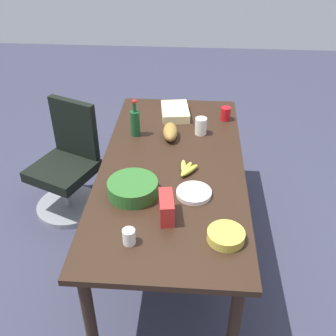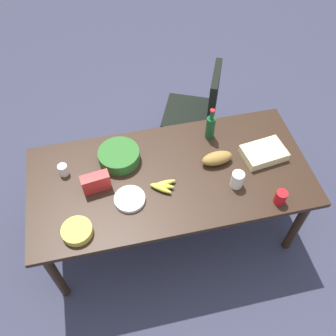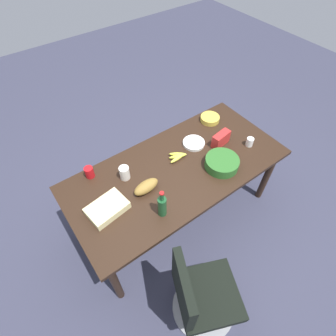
% 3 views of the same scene
% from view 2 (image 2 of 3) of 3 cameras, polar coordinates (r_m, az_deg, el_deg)
% --- Properties ---
extents(ground_plane, '(10.00, 10.00, 0.00)m').
position_cam_2_polar(ground_plane, '(3.40, 0.30, -9.05)').
color(ground_plane, '#37384C').
extents(conference_table, '(2.09, 0.99, 0.80)m').
position_cam_2_polar(conference_table, '(2.79, 0.36, -2.04)').
color(conference_table, black).
rests_on(conference_table, ground).
extents(office_chair, '(0.63, 0.63, 0.97)m').
position_cam_2_polar(office_chair, '(3.72, 4.10, 7.52)').
color(office_chair, gray).
rests_on(office_chair, ground).
extents(paper_plate_stack, '(0.22, 0.22, 0.03)m').
position_cam_2_polar(paper_plate_stack, '(2.60, -5.95, -4.82)').
color(paper_plate_stack, white).
rests_on(paper_plate_stack, conference_table).
extents(bread_loaf, '(0.25, 0.13, 0.10)m').
position_cam_2_polar(bread_loaf, '(2.78, 7.62, 1.50)').
color(bread_loaf, olive).
rests_on(bread_loaf, conference_table).
extents(banana_bunch, '(0.20, 0.13, 0.04)m').
position_cam_2_polar(banana_bunch, '(2.64, -0.87, -2.78)').
color(banana_bunch, '#D4D53F').
rests_on(banana_bunch, conference_table).
extents(sheet_cake, '(0.35, 0.26, 0.07)m').
position_cam_2_polar(sheet_cake, '(2.91, 14.64, 2.28)').
color(sheet_cake, beige).
rests_on(sheet_cake, conference_table).
extents(salad_bowl, '(0.40, 0.40, 0.10)m').
position_cam_2_polar(salad_bowl, '(2.80, -7.61, 1.87)').
color(salad_bowl, '#2C6426').
rests_on(salad_bowl, conference_table).
extents(red_solo_cup, '(0.09, 0.09, 0.11)m').
position_cam_2_polar(red_solo_cup, '(2.66, 17.07, -4.38)').
color(red_solo_cup, red).
rests_on(red_solo_cup, conference_table).
extents(chip_bag_red, '(0.21, 0.11, 0.14)m').
position_cam_2_polar(chip_bag_red, '(2.65, -11.14, -2.14)').
color(chip_bag_red, red).
rests_on(chip_bag_red, conference_table).
extents(paper_cup, '(0.08, 0.08, 0.09)m').
position_cam_2_polar(paper_cup, '(2.81, -15.95, -0.27)').
color(paper_cup, white).
rests_on(paper_cup, conference_table).
extents(mayo_jar, '(0.09, 0.09, 0.13)m').
position_cam_2_polar(mayo_jar, '(2.67, 10.70, -1.78)').
color(mayo_jar, white).
rests_on(mayo_jar, conference_table).
extents(wine_bottle, '(0.08, 0.08, 0.29)m').
position_cam_2_polar(wine_bottle, '(2.91, 6.60, 6.38)').
color(wine_bottle, '#184B25').
rests_on(wine_bottle, conference_table).
extents(chip_bowl, '(0.21, 0.21, 0.05)m').
position_cam_2_polar(chip_bowl, '(2.52, -13.93, -9.48)').
color(chip_bowl, gold).
rests_on(chip_bowl, conference_table).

